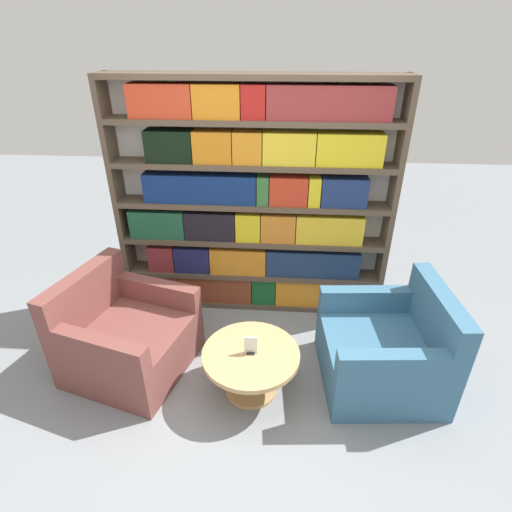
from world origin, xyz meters
TOP-DOWN VIEW (x-y plane):
  - ground_plane at (0.00, 0.00)m, footprint 14.00×14.00m
  - bookshelf at (0.01, 1.42)m, footprint 2.64×0.30m
  - armchair_left at (-1.00, 0.39)m, footprint 1.13×1.13m
  - armchair_right at (1.18, 0.38)m, footprint 0.99×0.99m
  - coffee_table at (0.09, 0.17)m, footprint 0.77×0.77m
  - table_sign at (0.09, 0.17)m, footprint 0.10×0.06m

SIDE VIEW (x-z plane):
  - ground_plane at x=0.00m, z-range 0.00..0.00m
  - coffee_table at x=0.09m, z-range 0.09..0.49m
  - armchair_left at x=-1.00m, z-range -0.14..0.73m
  - armchair_right at x=1.18m, z-range -0.14..0.73m
  - table_sign at x=0.09m, z-range 0.39..0.54m
  - bookshelf at x=0.01m, z-range -0.02..2.27m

